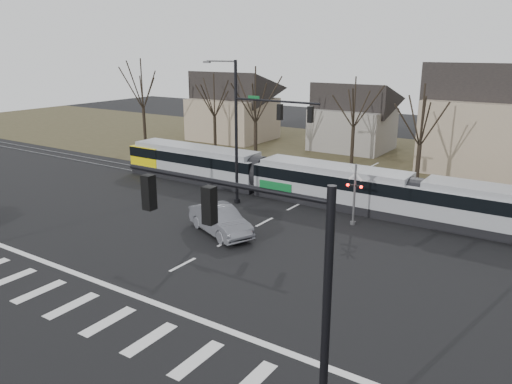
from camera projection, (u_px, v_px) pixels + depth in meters
The scene contains 15 objects.
ground at pixel (156, 279), 24.66m from camera, with size 140.00×140.00×0.00m, color black.
grass_verge at pixel (382, 161), 50.28m from camera, with size 140.00×28.00×0.01m, color #38331E.
crosswalk at pixel (89, 313), 21.46m from camera, with size 27.00×2.60×0.01m.
stop_line at pixel (128, 293), 23.22m from camera, with size 28.00×0.35×0.01m, color silver.
lane_dashes at pixel (307, 200), 37.47m from camera, with size 0.18×30.00×0.01m.
rail_pair at pixel (306, 200), 37.30m from camera, with size 90.00×1.52×0.06m.
tram at pixel (331, 183), 36.04m from camera, with size 38.31×2.84×2.90m.
sedan at pixel (220, 220), 30.44m from camera, with size 5.51×3.77×1.72m, color slate.
signal_pole_near_right at pixel (262, 279), 13.05m from camera, with size 6.72×0.44×8.00m.
signal_pole_far at pixel (255, 128), 34.36m from camera, with size 9.28×0.44×10.20m.
rail_crossing_signal at pixel (354, 196), 31.73m from camera, with size 1.08×0.36×4.00m.
tree_row at pixel (384, 120), 43.03m from camera, with size 59.20×7.20×10.00m.
house_a at pixel (233, 103), 61.25m from camera, with size 9.72×8.64×8.60m.
house_b at pixel (353, 114), 55.03m from camera, with size 8.64×7.56×7.65m.
house_c at pixel (486, 114), 44.85m from camera, with size 10.80×8.64×10.10m.
Camera 1 is at (16.56, -16.00, 11.00)m, focal length 35.00 mm.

